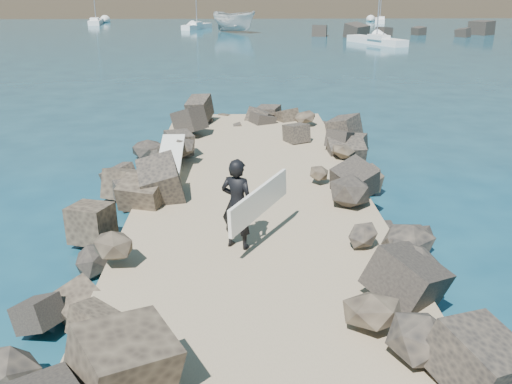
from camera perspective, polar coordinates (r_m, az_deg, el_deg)
ground at (r=13.93m, az=-0.13°, el=-4.38°), size 800.00×800.00×0.00m
jetty at (r=12.00m, az=0.15°, el=-7.04°), size 6.00×26.00×0.60m
riprap_left at (r=12.61m, az=-13.27°, el=-5.19°), size 2.60×22.00×1.00m
riprap_right at (r=12.78m, az=13.23°, el=-4.85°), size 2.60×22.00×1.00m
surfboard_resting at (r=16.41m, az=-8.54°, el=3.13°), size 0.69×2.66×0.09m
boat_imported at (r=73.62m, az=-2.18°, el=16.69°), size 6.68×6.87×2.69m
surfer_with_board at (r=11.61m, az=-1.57°, el=-1.17°), size 1.50×2.08×1.92m
sailboat_b at (r=79.65m, az=-5.93°, el=16.14°), size 3.84×5.92×7.31m
sailboat_f at (r=114.44m, az=18.30°, el=16.48°), size 1.39×5.22×6.44m
sailboat_d at (r=94.13m, az=12.28°, el=16.41°), size 2.83×6.60×7.84m
sailboat_e at (r=92.42m, az=-15.71°, el=16.08°), size 2.48×7.43×8.77m
sailboat_c at (r=60.71m, az=11.97°, el=14.60°), size 4.93×7.56×9.13m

